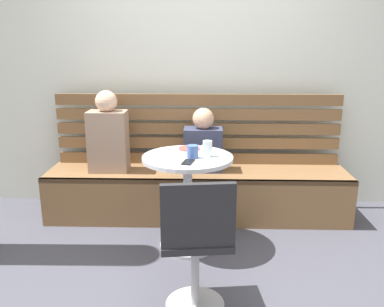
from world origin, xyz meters
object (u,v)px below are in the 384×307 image
(person_adult, at_px, (108,136))
(cup_glass_tall, at_px, (207,149))
(cafe_table, at_px, (188,184))
(plate_small, at_px, (189,148))
(cup_espresso_small, at_px, (205,149))
(booth_bench, at_px, (197,194))
(white_chair, at_px, (196,242))
(person_child_left, at_px, (203,144))
(phone_on_table, at_px, (188,162))
(cup_mug_blue, at_px, (193,152))

(person_adult, height_order, cup_glass_tall, person_adult)
(cafe_table, relative_size, person_adult, 1.02)
(cafe_table, xyz_separation_m, plate_small, (0.00, 0.21, 0.23))
(cup_espresso_small, bearing_deg, plate_small, 141.43)
(booth_bench, bearing_deg, white_chair, -89.32)
(cafe_table, xyz_separation_m, cup_espresso_small, (0.13, 0.11, 0.25))
(person_child_left, relative_size, phone_on_table, 4.06)
(person_child_left, relative_size, cup_espresso_small, 10.14)
(booth_bench, bearing_deg, cafe_table, -96.26)
(cafe_table, relative_size, person_child_left, 1.30)
(white_chair, height_order, phone_on_table, white_chair)
(person_child_left, xyz_separation_m, plate_small, (-0.11, -0.40, 0.06))
(cup_espresso_small, bearing_deg, cup_mug_blue, -120.04)
(person_child_left, relative_size, plate_small, 3.34)
(white_chair, xyz_separation_m, person_adult, (-0.81, 1.39, 0.30))
(booth_bench, height_order, cafe_table, cafe_table)
(booth_bench, height_order, phone_on_table, phone_on_table)
(person_adult, relative_size, cup_espresso_small, 12.90)
(cafe_table, relative_size, cup_mug_blue, 7.79)
(white_chair, relative_size, person_adult, 1.18)
(cafe_table, distance_m, cup_glass_tall, 0.32)
(person_adult, bearing_deg, cup_espresso_small, -28.57)
(white_chair, distance_m, cup_espresso_small, 0.97)
(plate_small, bearing_deg, cafe_table, -91.01)
(cafe_table, relative_size, phone_on_table, 5.29)
(person_child_left, bearing_deg, cup_mug_blue, -96.60)
(person_adult, xyz_separation_m, phone_on_table, (0.74, -0.74, -0.02))
(booth_bench, height_order, cup_glass_tall, cup_glass_tall)
(booth_bench, bearing_deg, cup_espresso_small, -82.16)
(cafe_table, distance_m, person_child_left, 0.64)
(cafe_table, bearing_deg, cup_glass_tall, -2.55)
(plate_small, bearing_deg, phone_on_table, -89.06)
(white_chair, bearing_deg, plate_small, 94.27)
(booth_bench, distance_m, person_child_left, 0.47)
(cafe_table, bearing_deg, person_adult, 141.72)
(white_chair, height_order, person_child_left, person_child_left)
(cafe_table, bearing_deg, cup_mug_blue, -51.41)
(booth_bench, height_order, person_child_left, person_child_left)
(cafe_table, distance_m, plate_small, 0.31)
(plate_small, bearing_deg, person_adult, 153.36)
(plate_small, bearing_deg, person_child_left, 74.70)
(cafe_table, bearing_deg, cup_espresso_small, 40.22)
(person_adult, bearing_deg, cup_mug_blue, -39.08)
(person_child_left, height_order, cup_glass_tall, person_child_left)
(cup_mug_blue, relative_size, cup_glass_tall, 0.79)
(booth_bench, distance_m, phone_on_table, 0.91)
(cup_mug_blue, xyz_separation_m, cup_espresso_small, (0.09, 0.16, -0.02))
(booth_bench, relative_size, phone_on_table, 19.29)
(white_chair, bearing_deg, cafe_table, 95.61)
(white_chair, bearing_deg, phone_on_table, 96.19)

